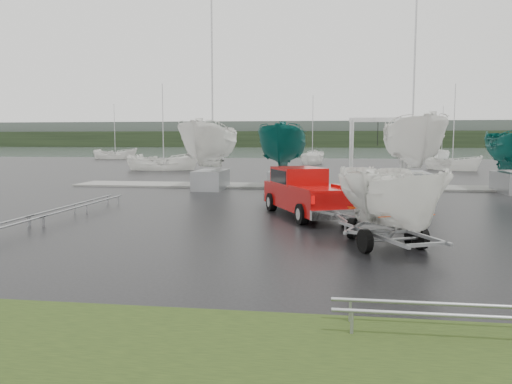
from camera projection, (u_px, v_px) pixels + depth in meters
The scene contains 19 objects.
ground_plane at pixel (314, 223), 17.06m from camera, with size 120.00×120.00×0.00m, color black.
lake at pixel (325, 152), 115.53m from camera, with size 300.00×300.00×0.00m, color slate.
grass_verge at pixel (291, 368), 6.22m from camera, with size 40.00×40.00×0.00m, color #202F12.
dock at pixel (319, 187), 29.85m from camera, with size 30.00×3.00×0.12m, color gray.
treeline at pixel (326, 139), 184.14m from camera, with size 300.00×8.00×6.00m, color black.
far_hill at pixel (326, 134), 191.81m from camera, with size 300.00×6.00×10.00m, color #4C5651.
pickup_truck at pixel (304, 191), 18.79m from camera, with size 3.79×5.62×1.78m.
trailer_hitched at pixel (392, 146), 12.72m from camera, with size 2.52×3.77×4.97m.
trailer_parked at pixel (384, 149), 13.96m from camera, with size 2.27×3.79×4.74m.
boat_hoist at pixel (377, 143), 29.11m from camera, with size 3.30×2.18×4.12m.
keelboat_0 at pixel (210, 112), 28.29m from camera, with size 2.76×3.20×10.94m.
keelboat_1 at pixel (284, 117), 27.93m from camera, with size 2.59×3.20×7.99m.
keelboat_2 at pixel (415, 104), 26.69m from camera, with size 2.99×3.20×11.18m.
mast_rack_0 at pixel (81, 205), 19.26m from camera, with size 0.56×6.50×0.06m.
moored_boat_0 at pixel (164, 170), 46.79m from camera, with size 3.22×3.17×11.44m.
moored_boat_1 at pixel (312, 164), 58.68m from camera, with size 2.71×2.76×11.18m.
moored_boat_2 at pixel (452, 170), 46.66m from camera, with size 3.12×3.11×10.89m.
moored_boat_3 at pixel (441, 158), 76.53m from camera, with size 2.85×2.88×10.88m.
moored_boat_4 at pixel (115, 159), 73.31m from camera, with size 2.76×2.70×11.30m.
Camera 1 is at (0.40, -16.96, 2.85)m, focal length 35.00 mm.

